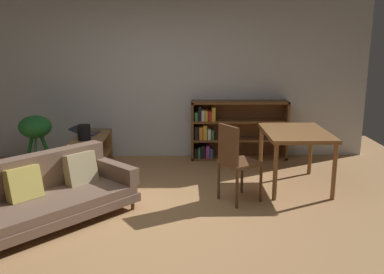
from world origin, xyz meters
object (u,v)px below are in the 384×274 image
Objects in this scene: dining_table at (296,137)px; dining_chair_near at (235,159)px; open_laptop at (86,132)px; media_console at (91,154)px; bookshelf at (232,130)px; fabric_couch at (45,194)px; potted_floor_plant at (36,132)px; desk_speaker at (84,132)px.

dining_table is 1.04m from dining_chair_near.
dining_chair_near reaches higher than open_laptop.
bookshelf is (2.20, 0.66, 0.22)m from media_console.
media_console is (0.12, 1.81, -0.06)m from fabric_couch.
bookshelf is (2.32, 2.47, 0.16)m from fabric_couch.
dining_table is at bearing -63.25° from bookshelf.
media_console is at bearing -5.35° from potted_floor_plant.
desk_speaker is at bearing -158.86° from bookshelf.
open_laptop is 0.40× the size of dining_table.
open_laptop is at bearing 118.78° from media_console.
media_console is 0.44m from desk_speaker.
dining_chair_near is (2.88, -1.37, -0.04)m from potted_floor_plant.
dining_chair_near reaches higher than fabric_couch.
fabric_couch is at bearing -166.49° from dining_chair_near.
bookshelf reaches higher than potted_floor_plant.
bookshelf is at bearing 16.70° from media_console.
desk_speaker reaches higher than fabric_couch.
fabric_couch is 1.74× the size of media_console.
media_console is 5.00× the size of desk_speaker.
dining_table is (3.02, -0.94, 0.13)m from open_laptop.
dining_table is (2.91, -0.74, 0.43)m from media_console.
media_console is at bearing 147.50° from dining_chair_near.
open_laptop is 0.28× the size of bookshelf.
media_console is at bearing 165.75° from dining_table.
media_console is 2.48× the size of open_laptop.
dining_table is at bearing -17.30° from open_laptop.
dining_chair_near is at bearing -94.88° from bookshelf.
dining_chair_near is at bearing -25.55° from potted_floor_plant.
desk_speaker is 0.27× the size of potted_floor_plant.
dining_chair_near reaches higher than bookshelf.
desk_speaker reaches higher than open_laptop.
potted_floor_plant reaches higher than open_laptop.
potted_floor_plant is (-0.72, 1.89, 0.27)m from fabric_couch.
open_laptop is at bearing 89.69° from fabric_couch.
desk_speaker is 0.14× the size of bookshelf.
potted_floor_plant is (-0.80, 0.29, -0.05)m from desk_speaker.
bookshelf is (2.31, 0.46, -0.08)m from open_laptop.
media_console is 0.70× the size of bookshelf.
desk_speaker is at bearing -80.18° from open_laptop.
potted_floor_plant is (-0.73, -0.12, 0.03)m from open_laptop.
fabric_couch reaches higher than media_console.
media_console is 3.03m from dining_table.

